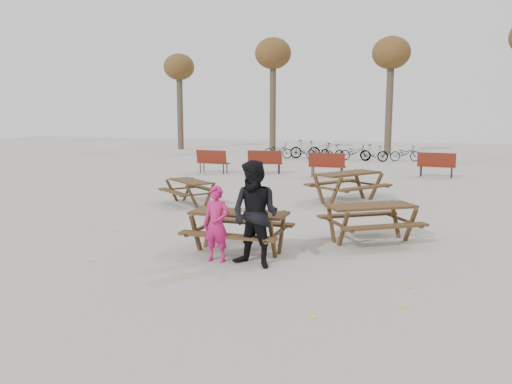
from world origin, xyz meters
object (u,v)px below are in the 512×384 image
(food_tray, at_px, (242,213))
(soda_bottle, at_px, (226,208))
(picnic_table_east, at_px, (370,223))
(picnic_table_far, at_px, (348,187))
(child, at_px, (217,224))
(picnic_table_north, at_px, (190,192))
(main_picnic_table, at_px, (239,222))
(adult, at_px, (255,214))

(food_tray, height_order, soda_bottle, soda_bottle)
(picnic_table_east, bearing_deg, picnic_table_far, 70.29)
(child, bearing_deg, picnic_table_east, 43.53)
(soda_bottle, xyz_separation_m, picnic_table_north, (-2.91, 4.43, -0.50))
(food_tray, xyz_separation_m, picnic_table_far, (1.03, 6.28, -0.35))
(main_picnic_table, distance_m, adult, 1.00)
(adult, height_order, picnic_table_east, adult)
(picnic_table_east, relative_size, picnic_table_north, 1.10)
(food_tray, xyz_separation_m, adult, (0.47, -0.62, 0.12))
(food_tray, xyz_separation_m, picnic_table_east, (2.15, 1.73, -0.41))
(main_picnic_table, xyz_separation_m, soda_bottle, (-0.22, -0.10, 0.26))
(child, height_order, picnic_table_north, child)
(food_tray, bearing_deg, picnic_table_north, 125.96)
(child, relative_size, adult, 0.74)
(soda_bottle, distance_m, adult, 1.03)
(food_tray, distance_m, child, 0.62)
(child, xyz_separation_m, picnic_table_east, (2.42, 2.28, -0.29))
(picnic_table_east, bearing_deg, soda_bottle, -179.18)
(picnic_table_east, xyz_separation_m, picnic_table_north, (-5.39, 2.73, -0.03))
(picnic_table_north, distance_m, picnic_table_far, 4.64)
(main_picnic_table, xyz_separation_m, picnic_table_far, (1.14, 6.14, -0.15))
(picnic_table_north, xyz_separation_m, picnic_table_far, (4.27, 1.82, 0.09))
(main_picnic_table, bearing_deg, soda_bottle, -154.70)
(main_picnic_table, height_order, picnic_table_far, picnic_table_far)
(food_tray, bearing_deg, soda_bottle, 173.60)
(soda_bottle, relative_size, picnic_table_east, 0.10)
(main_picnic_table, bearing_deg, picnic_table_far, 79.51)
(picnic_table_east, bearing_deg, adult, -159.19)
(adult, height_order, picnic_table_north, adult)
(soda_bottle, relative_size, adult, 0.09)
(main_picnic_table, height_order, picnic_table_north, main_picnic_table)
(child, bearing_deg, adult, -5.23)
(main_picnic_table, distance_m, picnic_table_east, 2.77)
(child, relative_size, picnic_table_north, 0.84)
(child, bearing_deg, picnic_table_far, 79.51)
(picnic_table_east, distance_m, picnic_table_far, 4.69)
(soda_bottle, height_order, child, child)
(adult, relative_size, picnic_table_north, 1.13)
(main_picnic_table, xyz_separation_m, picnic_table_east, (2.26, 1.59, -0.21))
(main_picnic_table, relative_size, picnic_table_north, 1.12)
(child, bearing_deg, picnic_table_north, 120.93)
(food_tray, height_order, child, child)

